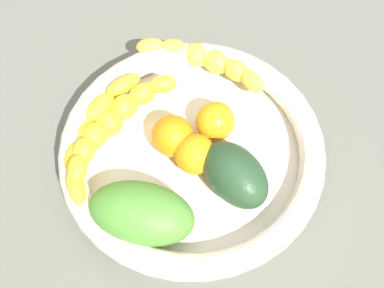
{
  "coord_description": "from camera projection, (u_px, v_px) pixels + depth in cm",
  "views": [
    {
      "loc": [
        -25.01,
        -20.86,
        66.44
      ],
      "look_at": [
        0.0,
        0.0,
        8.29
      ],
      "focal_mm": 49.11,
      "sensor_mm": 36.0,
      "label": 1
    }
  ],
  "objects": [
    {
      "name": "banana_draped_left",
      "position": [
        113.0,
        122.0,
        0.68
      ],
      "size": [
        20.37,
        6.94,
        5.61
      ],
      "color": "yellow",
      "rests_on": "fruit_bowl"
    },
    {
      "name": "banana_arching_top",
      "position": [
        90.0,
        134.0,
        0.68
      ],
      "size": [
        19.45,
        10.61,
        4.79
      ],
      "color": "yellow",
      "rests_on": "fruit_bowl"
    },
    {
      "name": "avocado_dark",
      "position": [
        236.0,
        174.0,
        0.64
      ],
      "size": [
        8.5,
        11.02,
        6.38
      ],
      "primitive_type": "ellipsoid",
      "rotation": [
        0.0,
        0.0,
        1.35
      ],
      "color": "#254428",
      "rests_on": "fruit_bowl"
    },
    {
      "name": "mango_green",
      "position": [
        141.0,
        213.0,
        0.62
      ],
      "size": [
        12.63,
        14.91,
        6.5
      ],
      "primitive_type": "ellipsoid",
      "rotation": [
        0.0,
        0.0,
        2.04
      ],
      "color": "#4B8932",
      "rests_on": "fruit_bowl"
    },
    {
      "name": "orange_mid_left",
      "position": [
        215.0,
        121.0,
        0.69
      ],
      "size": [
        5.24,
        5.24,
        5.24
      ],
      "primitive_type": "sphere",
      "color": "orange",
      "rests_on": "fruit_bowl"
    },
    {
      "name": "fruit_bowl",
      "position": [
        192.0,
        153.0,
        0.69
      ],
      "size": [
        34.46,
        34.46,
        5.61
      ],
      "color": "silver",
      "rests_on": "kitchen_counter"
    },
    {
      "name": "orange_mid_right",
      "position": [
        173.0,
        136.0,
        0.68
      ],
      "size": [
        5.53,
        5.53,
        5.53
      ],
      "primitive_type": "sphere",
      "color": "orange",
      "rests_on": "fruit_bowl"
    },
    {
      "name": "banana_draped_right",
      "position": [
        204.0,
        60.0,
        0.74
      ],
      "size": [
        8.72,
        19.49,
        3.8
      ],
      "color": "gold",
      "rests_on": "fruit_bowl"
    },
    {
      "name": "orange_front",
      "position": [
        195.0,
        154.0,
        0.66
      ],
      "size": [
        5.31,
        5.31,
        5.31
      ],
      "primitive_type": "sphere",
      "color": "orange",
      "rests_on": "fruit_bowl"
    },
    {
      "name": "kitchen_counter",
      "position": [
        192.0,
        168.0,
        0.73
      ],
      "size": [
        120.0,
        120.0,
        3.0
      ],
      "primitive_type": "cube",
      "color": "#5F6359",
      "rests_on": "ground"
    }
  ]
}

